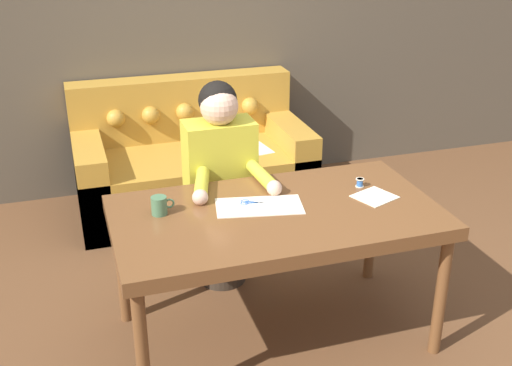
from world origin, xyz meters
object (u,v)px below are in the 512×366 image
dining_table (276,223)px  thread_spool (360,183)px  mug (160,206)px  couch (191,164)px  person (221,186)px  scissors (253,203)px

dining_table → thread_spool: size_ratio=35.16×
mug → couch: bearing=73.2°
person → scissors: 0.50m
couch → dining_table: bearing=-87.7°
dining_table → person: bearing=101.8°
dining_table → thread_spool: thread_spool is taller
mug → scissors: bearing=-2.6°
couch → person: 1.16m
couch → mug: size_ratio=14.67×
person → dining_table: bearing=-78.2°
person → thread_spool: size_ratio=27.25×
person → scissors: (0.04, -0.48, 0.11)m
dining_table → thread_spool: 0.54m
person → thread_spool: person is taller
dining_table → scissors: scissors is taller
couch → mug: couch is taller
mug → dining_table: bearing=-13.8°
dining_table → mug: (-0.54, 0.13, 0.11)m
scissors → thread_spool: (0.59, 0.02, 0.02)m
mug → thread_spool: mug is taller
mug → thread_spool: size_ratio=2.51×
couch → person: person is taller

